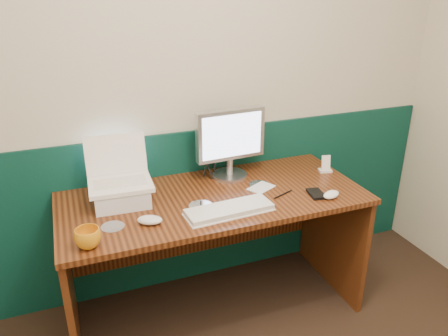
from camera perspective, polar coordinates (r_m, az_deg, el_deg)
name	(u,v)px	position (r m, az deg, el deg)	size (l,w,h in m)	color
back_wall	(166,90)	(2.44, -7.63, 10.12)	(3.50, 0.04, 2.50)	beige
wainscot	(173,211)	(2.69, -6.73, -5.66)	(3.48, 0.02, 1.00)	#073125
desk	(215,255)	(2.50, -1.25, -11.35)	(1.60, 0.70, 0.75)	#351709
laptop_riser	(122,195)	(2.27, -13.24, -3.44)	(0.27, 0.23, 0.09)	white
laptop	(118,163)	(2.20, -13.65, 0.67)	(0.31, 0.24, 0.26)	white
monitor	(230,144)	(2.46, 0.77, 3.15)	(0.40, 0.11, 0.40)	#B9B9BF
keyboard	(229,210)	(2.14, 0.69, -5.54)	(0.43, 0.14, 0.02)	white
mouse_right	(331,195)	(2.35, 13.83, -3.39)	(0.11, 0.06, 0.04)	white
mouse_left	(150,220)	(2.07, -9.66, -6.71)	(0.12, 0.07, 0.04)	silver
mug	(88,238)	(1.95, -17.36, -8.73)	(0.11, 0.11, 0.09)	orange
camcorder	(210,162)	(2.50, -1.87, 0.85)	(0.09, 0.12, 0.19)	#ADADB2
cd_spindle	(201,208)	(2.17, -3.04, -5.18)	(0.12, 0.12, 0.02)	silver
cd_loose_a	(113,226)	(2.10, -14.33, -7.41)	(0.11, 0.11, 0.00)	#B6BBC7
cd_loose_b	(259,184)	(2.44, 4.64, -2.16)	(0.12, 0.12, 0.00)	#B1BBC1
pen	(283,194)	(2.34, 7.73, -3.41)	(0.01, 0.01, 0.14)	black
papers	(261,188)	(2.40, 4.88, -2.57)	(0.15, 0.10, 0.00)	silver
dock	(325,170)	(2.67, 13.06, -0.30)	(0.07, 0.06, 0.01)	white
music_player	(326,163)	(2.65, 13.16, 0.70)	(0.05, 0.01, 0.09)	white
pda	(316,194)	(2.37, 11.94, -3.31)	(0.07, 0.12, 0.01)	black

